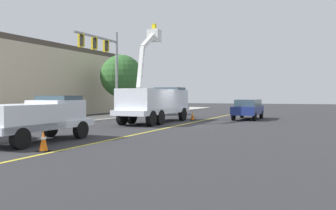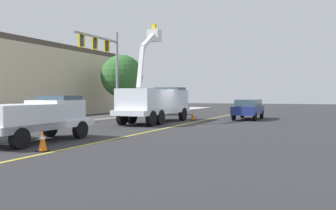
# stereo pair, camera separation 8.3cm
# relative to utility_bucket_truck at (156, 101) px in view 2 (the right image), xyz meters

# --- Properties ---
(ground) EXTENTS (120.00, 120.00, 0.00)m
(ground) POSITION_rel_utility_bucket_truck_xyz_m (-0.78, -2.48, -1.63)
(ground) COLOR #2D2D30
(sidewalk_far_side) EXTENTS (60.06, 9.64, 0.12)m
(sidewalk_far_side) POSITION_rel_utility_bucket_truck_xyz_m (0.12, 6.44, -1.57)
(sidewalk_far_side) COLOR #B2ADA3
(sidewalk_far_side) RESTS_ON ground
(lane_centre_stripe) EXTENTS (49.76, 5.20, 0.01)m
(lane_centre_stripe) POSITION_rel_utility_bucket_truck_xyz_m (-0.78, -2.48, -1.62)
(lane_centre_stripe) COLOR yellow
(lane_centre_stripe) RESTS_ON ground
(utility_bucket_truck) EXTENTS (8.41, 3.31, 7.60)m
(utility_bucket_truck) POSITION_rel_utility_bucket_truck_xyz_m (0.00, 0.00, 0.00)
(utility_bucket_truck) COLOR white
(utility_bucket_truck) RESTS_ON ground
(service_pickup_truck) EXTENTS (5.78, 2.65, 2.06)m
(service_pickup_truck) POSITION_rel_utility_bucket_truck_xyz_m (-12.00, 1.21, -0.51)
(service_pickup_truck) COLOR white
(service_pickup_truck) RESTS_ON ground
(passing_minivan) EXTENTS (4.97, 2.37, 1.69)m
(passing_minivan) POSITION_rel_utility_bucket_truck_xyz_m (5.73, -6.30, -0.65)
(passing_minivan) COLOR navy
(passing_minivan) RESTS_ON ground
(traffic_cone_leading) EXTENTS (0.40, 0.40, 0.80)m
(traffic_cone_leading) POSITION_rel_utility_bucket_truck_xyz_m (-14.06, -0.73, -1.23)
(traffic_cone_leading) COLOR black
(traffic_cone_leading) RESTS_ON ground
(traffic_cone_mid_front) EXTENTS (0.40, 0.40, 0.77)m
(traffic_cone_mid_front) POSITION_rel_utility_bucket_truck_xyz_m (3.52, -2.00, -1.25)
(traffic_cone_mid_front) COLOR black
(traffic_cone_mid_front) RESTS_ON ground
(traffic_signal_mast) EXTENTS (5.99, 0.91, 7.66)m
(traffic_signal_mast) POSITION_rel_utility_bucket_truck_xyz_m (1.86, 5.24, 3.70)
(traffic_signal_mast) COLOR gray
(traffic_signal_mast) RESTS_ON ground
(commercial_building_backdrop) EXTENTS (21.88, 10.84, 6.98)m
(commercial_building_backdrop) POSITION_rel_utility_bucket_truck_xyz_m (5.80, 15.22, 1.87)
(commercial_building_backdrop) COLOR beige
(commercial_building_backdrop) RESTS_ON ground
(street_tree_right) EXTENTS (4.39, 4.39, 6.22)m
(street_tree_right) POSITION_rel_utility_bucket_truck_xyz_m (8.31, 6.79, 2.40)
(street_tree_right) COLOR brown
(street_tree_right) RESTS_ON ground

